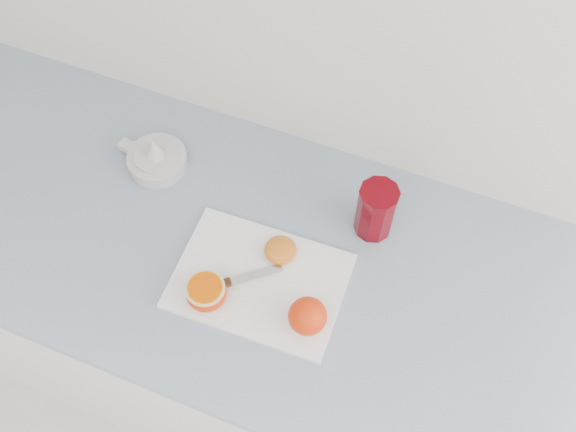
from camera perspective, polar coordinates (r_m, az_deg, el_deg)
The scene contains 8 objects.
counter at distance 1.69m, azimuth -2.85°, elevation -10.05°, with size 2.65×0.64×0.89m.
cutting_board at distance 1.24m, azimuth -2.56°, elevation -5.80°, with size 0.32×0.23×0.01m, color white.
whole_orange at distance 1.17m, azimuth 1.75°, elevation -8.89°, with size 0.07×0.07×0.07m.
half_orange at distance 1.21m, azimuth -7.28°, elevation -6.76°, with size 0.08×0.08×0.05m.
squeezed_shell at distance 1.25m, azimuth -0.67°, elevation -3.03°, with size 0.06×0.06×0.03m.
paring_knife at distance 1.23m, azimuth -6.13°, elevation -6.10°, with size 0.15×0.13×0.01m.
citrus_juicer at distance 1.40m, azimuth -11.63°, elevation 5.05°, with size 0.16×0.13×0.09m.
red_tumbler at distance 1.27m, azimuth 7.80°, elevation 0.38°, with size 0.08×0.08×0.13m.
Camera 1 is at (0.46, 1.17, 2.02)m, focal length 40.00 mm.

